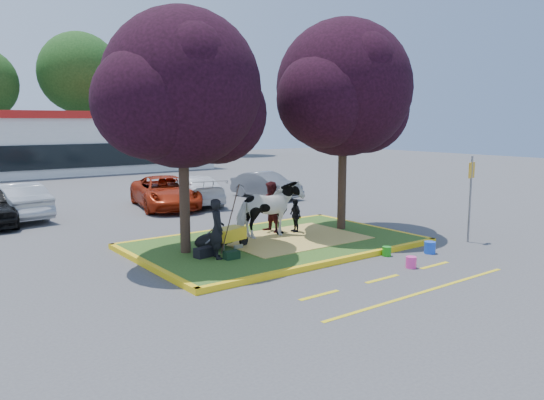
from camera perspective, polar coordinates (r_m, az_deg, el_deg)
ground at (r=15.96m, az=0.41°, el=-4.96°), size 90.00×90.00×0.00m
median_island at (r=15.94m, az=0.41°, el=-4.70°), size 8.00×5.00×0.15m
curb_near at (r=14.04m, az=6.82°, el=-6.59°), size 8.30×0.16×0.15m
curb_far at (r=18.02m, az=-4.55°, el=-3.19°), size 8.30×0.16×0.15m
curb_left at (r=13.94m, az=-13.19°, el=-6.86°), size 0.16×5.30×0.15m
curb_right at (r=18.64m, az=10.48°, el=-2.91°), size 0.16×5.30×0.15m
straw_bedding at (r=16.29m, az=2.10°, el=-4.14°), size 4.20×3.00×0.01m
tree_purple_left at (r=14.38m, az=-9.55°, el=10.96°), size 5.06×4.20×6.51m
tree_purple_right at (r=17.59m, az=7.82°, el=11.17°), size 5.30×4.40×6.82m
fire_lane_stripe_a at (r=11.62m, az=5.12°, el=-10.16°), size 1.10×0.12×0.01m
fire_lane_stripe_b at (r=12.98m, az=11.79°, el=-8.30°), size 1.10×0.12×0.01m
fire_lane_stripe_c at (r=14.49m, az=17.09°, el=-6.73°), size 1.10×0.12×0.01m
fire_lane_long at (r=12.26m, az=16.04°, el=-9.46°), size 6.00×0.10×0.01m
retail_building at (r=41.96m, az=-21.07°, el=5.92°), size 20.40×8.40×4.40m
treeline at (r=51.26m, az=-25.25°, el=12.18°), size 46.58×7.80×14.63m
cow at (r=16.23m, az=-0.29°, el=-1.05°), size 2.13×1.09×1.74m
calf at (r=14.97m, az=-6.41°, el=-4.40°), size 1.14×0.70×0.47m
handler at (r=13.88m, az=-5.92°, el=-3.09°), size 0.52×0.66×1.58m
visitor_a at (r=16.99m, az=-0.05°, el=-0.78°), size 0.67×0.83×1.65m
visitor_b at (r=17.10m, az=2.52°, el=-1.68°), size 0.38×0.68×1.09m
wheelbarrow at (r=15.00m, az=-4.57°, el=-3.68°), size 1.57×0.70×0.59m
gear_bag_dark at (r=14.18m, az=-7.34°, el=-5.60°), size 0.55×0.36×0.26m
gear_bag_green at (r=13.92m, az=-4.38°, el=-5.91°), size 0.40×0.25×0.21m
sign_post at (r=17.28m, az=20.58°, el=1.10°), size 0.37×0.09×2.66m
bucket_green at (r=15.10m, az=12.23°, el=-5.42°), size 0.29×0.29×0.27m
bucket_pink at (r=14.05m, az=14.73°, el=-6.50°), size 0.35×0.35×0.29m
bucket_blue at (r=15.69m, az=16.62°, el=-4.92°), size 0.34×0.34×0.34m
car_silver at (r=22.41m, az=-25.94°, el=-0.10°), size 1.98×4.40×1.40m
car_red at (r=23.26m, az=-11.43°, el=0.83°), size 3.26×5.29×1.37m
car_white at (r=24.11m, az=-8.36°, el=1.13°), size 2.76×4.86×1.33m
car_grey at (r=25.82m, az=-0.64°, el=1.61°), size 1.96×3.97×1.25m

